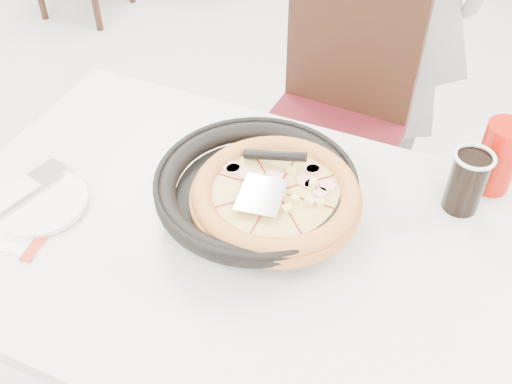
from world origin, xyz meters
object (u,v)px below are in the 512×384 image
at_px(chair_far, 324,138).
at_px(red_cup, 499,157).
at_px(pizza, 276,199).
at_px(cola_glass, 466,183).
at_px(pizza_pan, 256,195).
at_px(main_table, 235,337).
at_px(side_plate, 40,203).

relative_size(chair_far, red_cup, 5.94).
bearing_deg(pizza, red_cup, 36.51).
xyz_separation_m(chair_far, cola_glass, (0.43, -0.44, 0.34)).
relative_size(pizza_pan, cola_glass, 2.52).
height_order(chair_far, pizza_pan, chair_far).
xyz_separation_m(pizza_pan, cola_glass, (0.38, 0.18, 0.02)).
height_order(pizza_pan, pizza, pizza).
height_order(main_table, red_cup, red_cup).
bearing_deg(pizza_pan, cola_glass, 25.20).
bearing_deg(cola_glass, red_cup, 62.69).
relative_size(chair_far, cola_glass, 7.31).
distance_m(chair_far, side_plate, 0.92).
bearing_deg(red_cup, main_table, -141.94).
xyz_separation_m(pizza_pan, side_plate, (-0.41, -0.17, -0.03)).
xyz_separation_m(chair_far, red_cup, (0.48, -0.35, 0.35)).
bearing_deg(main_table, pizza_pan, 76.62).
distance_m(chair_far, cola_glass, 0.70).
relative_size(pizza, cola_glass, 2.61).
xyz_separation_m(pizza_pan, pizza, (0.05, -0.01, 0.02)).
distance_m(pizza_pan, pizza, 0.05).
relative_size(pizza, side_plate, 1.75).
relative_size(main_table, chair_far, 1.26).
relative_size(chair_far, pizza, 2.80).
distance_m(pizza_pan, side_plate, 0.45).
bearing_deg(main_table, pizza, 45.83).
bearing_deg(main_table, red_cup, 38.06).
height_order(pizza_pan, cola_glass, cola_glass).
bearing_deg(main_table, chair_far, 92.08).
xyz_separation_m(pizza_pan, red_cup, (0.43, 0.27, 0.04)).
bearing_deg(cola_glass, pizza_pan, -154.80).
xyz_separation_m(main_table, pizza_pan, (0.02, 0.08, 0.42)).
bearing_deg(cola_glass, chair_far, 134.27).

